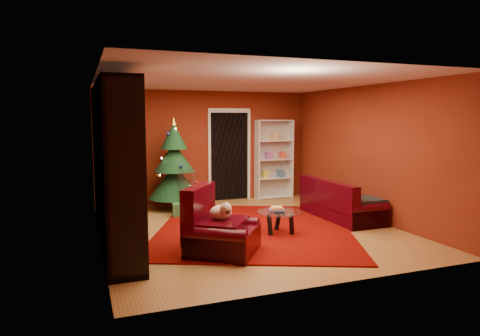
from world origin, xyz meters
name	(u,v)px	position (x,y,z in m)	size (l,w,h in m)	color
floor	(248,230)	(0.00, 0.00, -0.03)	(5.00, 5.50, 0.05)	olive
ceiling	(248,79)	(0.00, 0.00, 2.62)	(5.00, 5.50, 0.05)	silver
wall_back	(205,147)	(0.00, 2.77, 1.30)	(5.00, 0.05, 2.60)	maroon
wall_left	(96,161)	(-2.52, 0.00, 1.30)	(0.05, 5.50, 2.60)	maroon
wall_right	(368,152)	(2.52, 0.00, 1.30)	(0.05, 5.50, 2.60)	maroon
doorway	(229,157)	(0.60, 2.73, 1.05)	(1.06, 0.60, 2.16)	black
rug	(254,228)	(0.10, -0.05, 0.01)	(3.32, 3.87, 0.02)	#660600
media_unit	(114,166)	(-2.27, -0.24, 1.24)	(0.49, 3.23, 2.47)	black
christmas_tree	(174,164)	(-0.86, 2.15, 0.98)	(1.13, 1.13, 2.01)	#0E3218
gift_box_teal	(135,208)	(-1.76, 1.77, 0.15)	(0.31, 0.31, 0.31)	#26797C
gift_box_green	(179,210)	(-0.94, 1.37, 0.13)	(0.27, 0.27, 0.27)	#285C2F
gift_box_red	(191,203)	(-0.52, 2.07, 0.11)	(0.22, 0.22, 0.22)	maroon
white_bookshelf	(274,159)	(1.71, 2.57, 0.96)	(0.92, 0.33, 1.98)	white
armchair	(223,227)	(-0.86, -1.19, 0.40)	(1.02, 1.02, 0.80)	black
dog	(221,213)	(-0.87, -1.12, 0.59)	(0.40, 0.30, 0.26)	beige
sofa	(342,199)	(2.02, 0.10, 0.40)	(1.85, 0.83, 0.80)	black
coffee_table	(280,222)	(0.38, -0.52, 0.20)	(0.77, 0.77, 0.48)	gray
acrylic_chair	(192,195)	(-0.64, 1.51, 0.41)	(0.42, 0.45, 0.82)	#66605B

